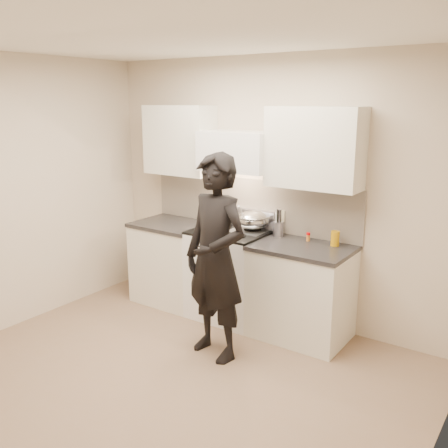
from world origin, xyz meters
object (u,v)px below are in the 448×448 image
at_px(stove, 230,274).
at_px(counter_right, 301,291).
at_px(person, 216,258).
at_px(utensil_crock, 278,228).
at_px(wok, 253,220).

distance_m(stove, counter_right, 0.83).
bearing_deg(stove, person, -64.68).
bearing_deg(utensil_crock, wok, -173.60).
distance_m(counter_right, wok, 0.89).
height_order(stove, counter_right, stove).
bearing_deg(person, wok, 112.16).
bearing_deg(counter_right, wok, 167.84).
bearing_deg(utensil_crock, person, -96.47).
relative_size(stove, utensil_crock, 3.49).
bearing_deg(wok, person, -79.06).
xyz_separation_m(counter_right, utensil_crock, (-0.36, 0.17, 0.54)).
xyz_separation_m(utensil_crock, person, (-0.11, -0.93, -0.09)).
relative_size(counter_right, utensil_crock, 3.35).
bearing_deg(utensil_crock, stove, -159.99).
height_order(stove, utensil_crock, utensil_crock).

